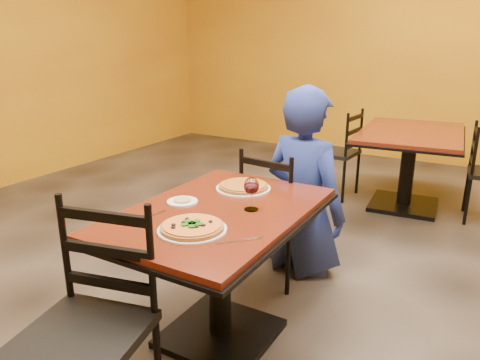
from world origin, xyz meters
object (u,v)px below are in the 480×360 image
Objects in this scene: table_second at (409,151)px; wine_glass at (251,193)px; diner at (305,180)px; pizza_far at (243,186)px; table_main at (219,244)px; plate_far at (243,188)px; chair_second_left at (335,153)px; side_plate at (182,202)px; chair_main_far at (280,213)px; chair_main_near at (83,337)px; plate_main at (192,230)px; pizza_main at (192,226)px.

wine_glass is (-0.31, -2.53, 0.28)m from table_second.
pizza_far is at bearing 93.31° from diner.
table_main is at bearing -99.84° from table_second.
pizza_far is at bearing 0.00° from plate_far.
side_plate is at bearing 6.34° from chair_second_left.
wine_glass is (0.17, -0.71, 0.39)m from chair_main_far.
plate_far reaches higher than table_second.
table_main is 0.82m from chair_main_near.
table_second is at bearing 83.09° from wine_glass.
plate_main is 1.72× the size of wine_glass.
diner reaches higher than plate_main.
plate_main is at bearing -81.38° from pizza_far.
plate_main is at bearing 0.00° from pizza_main.
plate_far is (-0.09, 0.62, -0.02)m from pizza_main.
plate_far is 1.94× the size of side_plate.
plate_main is 0.37m from side_plate.
side_plate is (0.05, -2.62, 0.31)m from chair_second_left.
plate_main is 1.11× the size of pizza_far.
table_main is at bearing 99.04° from plate_main.
side_plate is (-0.26, 0.27, -0.02)m from pizza_main.
pizza_main reaches higher than plate_main.
table_second is 2.56m from wine_glass.
table_second is 4.58× the size of plate_far.
diner reaches higher than chair_second_left.
pizza_main and pizza_far have the same top height.
table_second is 1.10× the size of diner.
diner is 0.93m from wine_glass.
chair_second_left is 5.62× the size of side_plate.
table_main is 0.33m from wine_glass.
table_main is 0.29m from side_plate.
table_second is 2.34m from pizza_far.
table_second is 5.07× the size of pizza_far.
table_second is 3.47m from chair_main_near.
chair_main_near is 0.62m from pizza_main.
table_main is 0.99m from diner.
chair_second_left is at bearing 96.09° from plate_main.
chair_main_far is 0.55m from plate_far.
plate_main is at bearing -46.06° from side_plate.
chair_second_left is at bearing 99.17° from wine_glass.
table_second is 0.72m from chair_second_left.
side_plate is (-0.16, -0.35, -0.02)m from pizza_far.
chair_main_far is 0.70× the size of diner.
table_second is 8.87× the size of side_plate.
chair_main_near is 3.14× the size of plate_far.
side_plate is at bearing 133.94° from plate_main.
wine_glass reaches higher than chair_main_far.
chair_second_left is 2.30m from pizza_far.
chair_main_far reaches higher than side_plate.
side_plate is at bearing 133.94° from pizza_main.
table_main is 6.83× the size of wine_glass.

